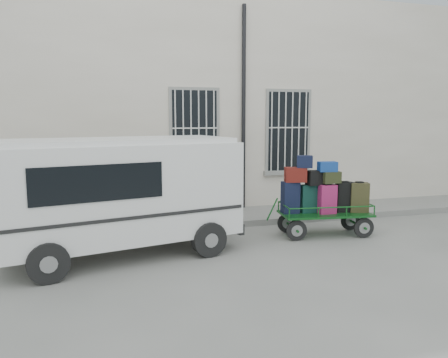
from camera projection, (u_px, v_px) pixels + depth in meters
name	position (u px, v px, depth m)	size (l,w,h in m)	color
ground	(244.00, 244.00, 9.19)	(80.00, 80.00, 0.00)	slate
building	(190.00, 106.00, 14.01)	(24.00, 5.15, 6.00)	beige
sidewalk	(217.00, 218.00, 11.27)	(24.00, 1.70, 0.15)	gray
luggage_cart	(323.00, 197.00, 9.73)	(2.39, 1.15, 1.81)	black
van	(120.00, 189.00, 8.28)	(4.74, 2.78, 2.24)	white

